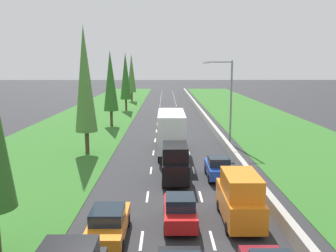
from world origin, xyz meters
TOP-DOWN VIEW (x-y plane):
  - ground_plane at (0.00, 60.00)m, footprint 300.00×300.00m
  - grass_verge_left at (-12.65, 60.00)m, footprint 14.00×140.00m
  - grass_verge_right at (14.35, 60.00)m, footprint 14.00×140.00m
  - median_barrier at (5.70, 60.00)m, footprint 0.44×120.00m
  - lane_markings at (0.00, 60.00)m, footprint 3.64×116.00m
  - red_hatchback_centre_lane at (0.21, 16.72)m, footprint 1.74×3.90m
  - orange_van_right_lane at (3.48, 17.08)m, footprint 1.96×4.90m
  - black_van_centre_lane at (0.15, 24.26)m, footprint 1.96×4.90m
  - blue_hatchback_right_lane at (3.44, 24.91)m, footprint 1.74×3.90m
  - orange_sedan_left_lane at (-3.40, 15.18)m, footprint 1.82×4.50m
  - white_box_truck_centre_lane at (-0.02, 32.63)m, footprint 2.46×9.40m
  - poplar_tree_second at (-8.19, 32.83)m, footprint 2.11×2.11m
  - poplar_tree_third at (-8.20, 49.00)m, footprint 2.06×2.06m
  - poplar_tree_fourth at (-7.99, 66.33)m, footprint 2.07×2.07m
  - poplar_tree_fifth at (-8.55, 84.45)m, footprint 2.08×2.08m
  - street_light_mast at (6.14, 37.01)m, footprint 3.20×0.28m

SIDE VIEW (x-z plane):
  - ground_plane at x=0.00m, z-range 0.00..0.00m
  - lane_markings at x=0.00m, z-range 0.00..0.01m
  - grass_verge_left at x=-12.65m, z-range 0.00..0.04m
  - grass_verge_right at x=14.35m, z-range 0.00..0.04m
  - median_barrier at x=5.70m, z-range 0.00..0.85m
  - orange_sedan_left_lane at x=-3.40m, z-range -0.01..1.63m
  - red_hatchback_centre_lane at x=0.21m, z-range -0.02..1.70m
  - blue_hatchback_right_lane at x=3.44m, z-range -0.02..1.70m
  - orange_van_right_lane at x=3.48m, z-range -0.01..2.81m
  - black_van_centre_lane at x=0.15m, z-range -0.01..2.81m
  - white_box_truck_centre_lane at x=-0.02m, z-range 0.09..4.27m
  - street_light_mast at x=6.14m, z-range 0.73..9.73m
  - poplar_tree_third at x=-8.20m, z-range 1.05..11.63m
  - poplar_tree_fourth at x=-7.99m, z-range 1.05..11.94m
  - poplar_tree_fifth at x=-8.55m, z-range 1.05..12.23m
  - poplar_tree_second at x=-8.19m, z-range 1.05..13.31m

